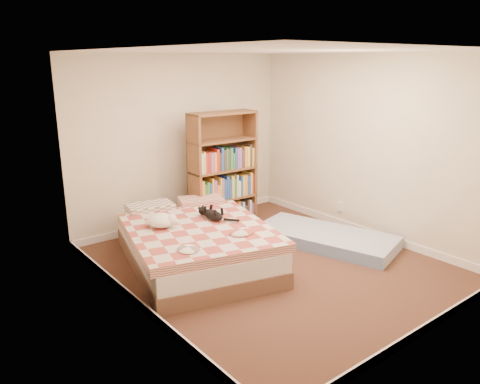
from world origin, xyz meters
TOP-DOWN VIEW (x-y plane):
  - room at (0.00, 0.00)m, footprint 3.51×4.01m
  - bed at (-0.70, 0.62)m, footprint 2.00×2.46m
  - bookshelf at (0.39, 1.52)m, footprint 1.03×0.37m
  - floor_mattress at (1.03, 0.04)m, footprint 1.35×2.02m
  - black_cat at (-0.44, 0.61)m, footprint 0.21×0.59m
  - white_dog at (-1.06, 0.72)m, footprint 0.34×0.37m

SIDE VIEW (x-z plane):
  - floor_mattress at x=1.03m, z-range 0.00..0.17m
  - bed at x=-0.70m, z-range -0.03..0.55m
  - black_cat at x=-0.44m, z-range 0.51..0.64m
  - white_dog at x=-1.06m, z-range 0.52..0.68m
  - bookshelf at x=0.39m, z-range -0.24..1.45m
  - room at x=0.00m, z-range -0.06..2.45m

